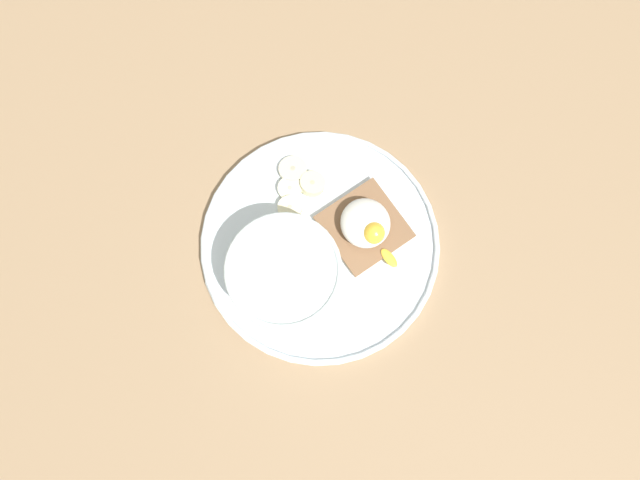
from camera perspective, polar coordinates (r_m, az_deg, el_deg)
name	(u,v)px	position (r cm, az deg, el deg)	size (l,w,h in cm)	color
ground_plane	(320,247)	(77.81, 0.00, -0.67)	(120.00, 120.00, 2.00)	#9C7C5B
plate	(320,244)	(76.05, 0.00, -0.38)	(29.22, 29.22, 1.60)	white
oatmeal_bowl	(285,274)	(71.99, -3.26, -3.13)	(13.19, 13.19, 6.47)	white
toast_slice	(366,231)	(75.81, 4.19, 0.86)	(10.97, 10.97, 1.09)	#876142
poached_egg	(368,228)	(73.79, 4.40, 1.12)	(8.78, 5.95, 3.68)	white
banana_slice_front	(295,169)	(78.06, -2.31, 6.53)	(3.73, 3.65, 1.37)	beige
banana_slice_left	(290,208)	(76.42, -2.76, 2.94)	(4.32, 4.32, 1.43)	#FAEEBD
banana_slice_back	(290,189)	(77.30, -2.77, 4.69)	(3.90, 3.88, 1.04)	#EFECC5
banana_slice_right	(312,184)	(77.20, -0.70, 5.16)	(4.41, 4.47, 1.71)	beige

